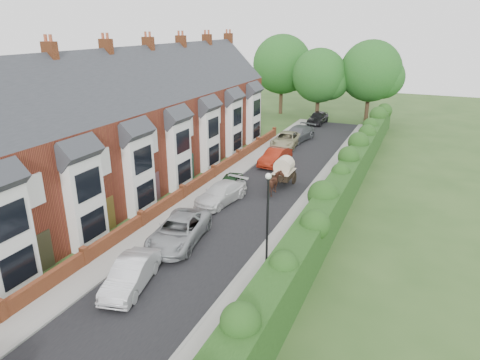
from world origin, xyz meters
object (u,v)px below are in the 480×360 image
(car_beige, at_px, (286,140))
(car_black, at_px, (318,118))
(car_red, at_px, (275,157))
(car_silver_a, at_px, (131,274))
(horse_cart, at_px, (284,169))
(lamppost, at_px, (268,208))
(car_green, at_px, (230,184))
(car_grey, at_px, (298,134))
(horse, at_px, (275,184))
(car_white, at_px, (221,193))
(car_silver_b, at_px, (179,231))

(car_beige, bearing_deg, car_black, 85.74)
(car_red, bearing_deg, car_black, 97.87)
(car_silver_a, height_order, car_black, car_black)
(car_silver_a, distance_m, horse_cart, 16.51)
(lamppost, height_order, car_green, lamppost)
(car_grey, relative_size, horse, 2.68)
(car_white, distance_m, horse_cart, 5.97)
(lamppost, xyz_separation_m, horse_cart, (-2.92, 11.72, -1.96))
(car_white, height_order, horse_cart, horse_cart)
(car_beige, xyz_separation_m, horse_cart, (3.34, -11.01, 0.60))
(car_grey, bearing_deg, car_green, -81.14)
(car_silver_b, xyz_separation_m, horse_cart, (2.61, 11.50, 0.58))
(lamppost, bearing_deg, car_grey, 102.94)
(lamppost, relative_size, car_grey, 0.96)
(car_silver_a, height_order, car_beige, car_beige)
(car_green, bearing_deg, horse_cart, 33.27)
(car_green, height_order, car_red, car_red)
(car_silver_a, height_order, horse_cart, horse_cart)
(lamppost, xyz_separation_m, car_beige, (-6.26, 22.73, -2.57))
(lamppost, height_order, horse, lamppost)
(car_silver_a, relative_size, car_silver_b, 0.79)
(horse_cart, bearing_deg, car_black, 97.44)
(car_beige, height_order, horse_cart, horse_cart)
(car_green, height_order, car_black, car_black)
(car_white, xyz_separation_m, car_green, (-0.26, 2.00, -0.04))
(lamppost, relative_size, car_black, 1.12)
(car_green, distance_m, horse_cart, 4.56)
(lamppost, relative_size, horse, 2.57)
(horse_cart, bearing_deg, car_red, 116.76)
(car_black, height_order, horse_cart, horse_cart)
(lamppost, height_order, car_black, lamppost)
(car_beige, xyz_separation_m, car_grey, (0.42, 2.67, 0.05))
(car_silver_b, distance_m, horse, 9.69)
(car_red, relative_size, horse, 2.21)
(car_red, bearing_deg, car_green, -90.41)
(car_silver_a, height_order, car_silver_b, car_silver_b)
(car_white, xyz_separation_m, car_grey, (0.08, 18.80, 0.08))
(car_white, distance_m, car_green, 2.02)
(car_silver_a, distance_m, car_red, 21.04)
(lamppost, xyz_separation_m, car_red, (-5.30, 16.44, -2.57))
(car_silver_b, distance_m, car_white, 6.38)
(car_white, xyz_separation_m, car_red, (0.62, 9.84, 0.03))
(car_silver_a, xyz_separation_m, car_black, (-0.63, 39.20, 0.07))
(car_silver_a, relative_size, horse, 2.15)
(car_red, xyz_separation_m, horse, (2.38, -6.88, 0.12))
(horse, bearing_deg, car_white, 43.26)
(car_red, distance_m, horse_cart, 5.32)
(car_green, distance_m, car_grey, 16.80)
(car_silver_b, bearing_deg, car_green, 85.36)
(car_grey, height_order, car_black, car_black)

